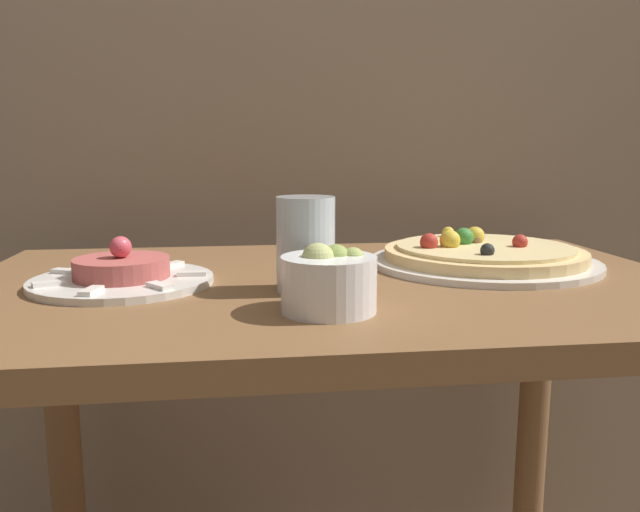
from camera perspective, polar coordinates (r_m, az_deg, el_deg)
name	(u,v)px	position (r m, az deg, el deg)	size (l,w,h in m)	color
dining_table	(331,362)	(0.93, 1.01, -9.69)	(1.04, 0.66, 0.73)	brown
pizza_plate	(483,255)	(1.03, 14.66, 0.04)	(0.36, 0.36, 0.06)	silver
tartare_plate	(122,275)	(0.90, -17.64, -1.64)	(0.25, 0.25, 0.07)	silver
small_bowl	(329,280)	(0.71, 0.81, -2.25)	(0.11, 0.11, 0.08)	white
drinking_glass	(306,244)	(0.81, -1.32, 1.10)	(0.08, 0.08, 0.12)	silver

